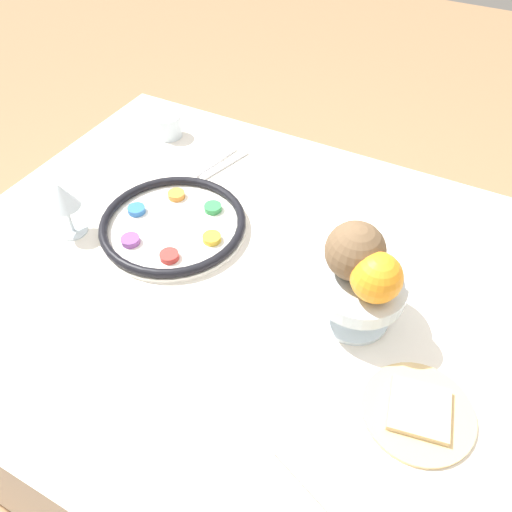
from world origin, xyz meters
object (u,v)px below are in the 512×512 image
at_px(seder_plate, 173,224).
at_px(coconut, 355,251).
at_px(napkin_roll, 318,479).
at_px(fruit_stand, 358,292).
at_px(wine_glass, 62,198).
at_px(orange_fruit, 376,277).
at_px(bread_plate, 418,411).
at_px(cup_mid, 168,126).

distance_m(seder_plate, coconut, 0.45).
bearing_deg(napkin_roll, coconut, 104.12).
distance_m(fruit_stand, napkin_roll, 0.33).
xyz_separation_m(wine_glass, fruit_stand, (0.65, 0.07, -0.02)).
relative_size(orange_fruit, bread_plate, 0.48).
bearing_deg(bread_plate, coconut, 140.73).
height_order(fruit_stand, napkin_roll, fruit_stand).
xyz_separation_m(seder_plate, coconut, (0.43, -0.03, 0.14)).
bearing_deg(fruit_stand, orange_fruit, -35.87).
xyz_separation_m(orange_fruit, coconut, (-0.05, 0.03, 0.01)).
height_order(wine_glass, napkin_roll, wine_glass).
xyz_separation_m(seder_plate, wine_glass, (-0.20, -0.11, 0.08)).
bearing_deg(bread_plate, napkin_roll, -119.33).
distance_m(seder_plate, fruit_stand, 0.46).
relative_size(seder_plate, cup_mid, 4.52).
relative_size(seder_plate, bread_plate, 1.78).
distance_m(seder_plate, napkin_roll, 0.63).
relative_size(orange_fruit, napkin_roll, 0.49).
bearing_deg(napkin_roll, fruit_stand, 100.67).
distance_m(coconut, napkin_roll, 0.38).
distance_m(fruit_stand, bread_plate, 0.23).
relative_size(coconut, cup_mid, 1.47).
relative_size(bread_plate, cup_mid, 2.54).
bearing_deg(wine_glass, cup_mid, 94.63).
distance_m(wine_glass, fruit_stand, 0.65).
height_order(wine_glass, coconut, coconut).
bearing_deg(coconut, fruit_stand, -30.49).
distance_m(seder_plate, wine_glass, 0.24).
bearing_deg(cup_mid, fruit_stand, -28.12).
distance_m(bread_plate, napkin_roll, 0.21).
relative_size(bread_plate, napkin_roll, 1.02).
xyz_separation_m(seder_plate, orange_fruit, (0.48, -0.07, 0.13)).
bearing_deg(napkin_roll, wine_glass, 160.05).
xyz_separation_m(wine_glass, coconut, (0.62, 0.08, 0.06)).
height_order(fruit_stand, orange_fruit, orange_fruit).
xyz_separation_m(bread_plate, cup_mid, (-0.85, 0.51, 0.02)).
distance_m(wine_glass, napkin_roll, 0.76).
height_order(coconut, napkin_roll, coconut).
xyz_separation_m(fruit_stand, orange_fruit, (0.03, -0.02, 0.07)).
height_order(seder_plate, wine_glass, wine_glass).
bearing_deg(orange_fruit, napkin_roll, -83.71).
bearing_deg(napkin_roll, cup_mid, 137.18).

